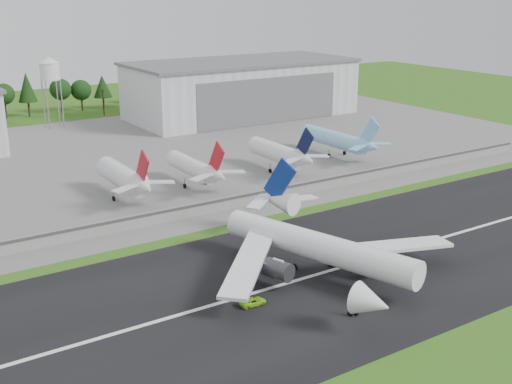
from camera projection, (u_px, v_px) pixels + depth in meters
ground at (360, 290)px, 124.26m from camera, size 600.00×600.00×0.00m
runway at (328, 272)px, 132.24m from camera, size 320.00×60.00×0.10m
runway_centerline at (328, 271)px, 132.22m from camera, size 220.00×1.00×0.02m
apron at (125, 159)px, 220.22m from camera, size 320.00×150.00×0.10m
blast_fence at (219, 205)px, 167.69m from camera, size 240.00×0.61×3.50m
hangar_east at (242, 88)px, 291.24m from camera, size 102.00×47.00×25.20m
water_tower at (50, 69)px, 262.20m from camera, size 8.40×8.40×29.40m
utility_poles at (57, 121)px, 284.21m from camera, size 230.00×3.00×12.00m
treeline at (47, 115)px, 296.21m from camera, size 320.00×16.00×22.00m
main_airliner at (319, 254)px, 128.95m from camera, size 54.62×57.96×18.17m
ground_vehicle at (253, 302)px, 117.90m from camera, size 5.26×2.76×1.41m
parked_jet_red_a at (126, 178)px, 174.91m from camera, size 7.36×31.29×16.91m
parked_jet_red_b at (197, 168)px, 186.30m from camera, size 7.36×31.29×16.39m
parked_jet_navy at (282, 154)px, 201.91m from camera, size 7.36×31.29×16.74m
parked_jet_skyblue at (340, 140)px, 220.46m from camera, size 7.36×37.29×16.62m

